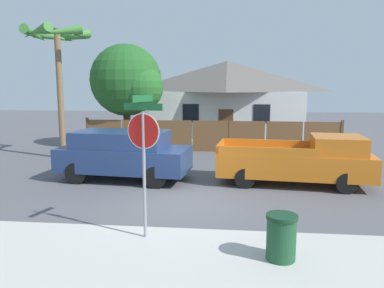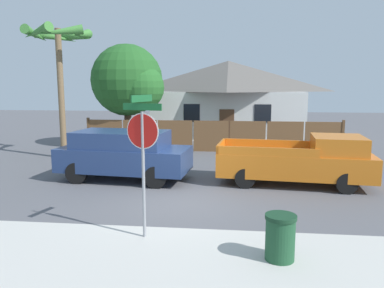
% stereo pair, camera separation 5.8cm
% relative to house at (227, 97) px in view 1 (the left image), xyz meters
% --- Properties ---
extents(ground_plane, '(80.00, 80.00, 0.00)m').
position_rel_house_xyz_m(ground_plane, '(-1.22, -16.04, -2.66)').
color(ground_plane, '#56565B').
extents(sidewalk_strip, '(36.00, 3.20, 0.01)m').
position_rel_house_xyz_m(sidewalk_strip, '(-1.22, -19.64, -2.66)').
color(sidewalk_strip, beige).
rests_on(sidewalk_strip, ground).
extents(wooden_fence, '(13.36, 0.12, 1.72)m').
position_rel_house_xyz_m(wooden_fence, '(-0.74, -7.26, -1.85)').
color(wooden_fence, brown).
rests_on(wooden_fence, ground).
extents(house, '(10.33, 7.99, 5.13)m').
position_rel_house_xyz_m(house, '(0.00, 0.00, 0.00)').
color(house, white).
rests_on(house, ground).
extents(oak_tree, '(4.12, 3.93, 5.68)m').
position_rel_house_xyz_m(oak_tree, '(-5.28, -6.30, 0.96)').
color(oak_tree, brown).
rests_on(oak_tree, ground).
extents(palm_tree, '(2.97, 3.19, 6.07)m').
position_rel_house_xyz_m(palm_tree, '(-7.61, -9.76, 2.57)').
color(palm_tree, brown).
rests_on(palm_tree, ground).
extents(red_suv, '(4.84, 2.45, 1.79)m').
position_rel_house_xyz_m(red_suv, '(-3.54, -13.54, -1.68)').
color(red_suv, navy).
rests_on(red_suv, ground).
extents(orange_pickup, '(5.34, 2.46, 1.73)m').
position_rel_house_xyz_m(orange_pickup, '(2.71, -13.57, -1.82)').
color(orange_pickup, orange).
rests_on(orange_pickup, ground).
extents(stop_sign, '(0.92, 0.83, 3.21)m').
position_rel_house_xyz_m(stop_sign, '(-1.57, -18.64, -0.48)').
color(stop_sign, gray).
rests_on(stop_sign, ground).
extents(trash_bin, '(0.62, 0.62, 0.92)m').
position_rel_house_xyz_m(trash_bin, '(1.34, -19.46, -2.20)').
color(trash_bin, '#1E4C2D').
rests_on(trash_bin, ground).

